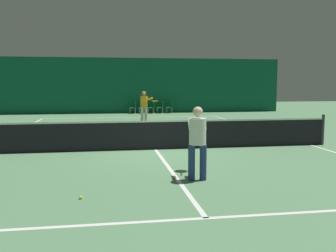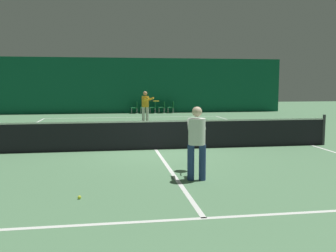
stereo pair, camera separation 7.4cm
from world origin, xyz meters
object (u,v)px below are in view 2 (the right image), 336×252
object	(u,v)px
tennis_ball	(79,197)
tennis_net	(156,134)
courtside_chair_0	(135,107)
courtside_chair_1	(144,107)
courtside_chair_4	(172,106)
player_near	(197,137)
player_far	(146,104)
courtside_chair_3	(163,107)
courtside_chair_2	(154,107)

from	to	relation	value
tennis_ball	tennis_net	bearing A→B (deg)	67.87
tennis_net	courtside_chair_0	size ratio (longest dim) A/B	14.29
courtside_chair_0	courtside_chair_1	xyz separation A→B (m)	(0.66, 0.00, 0.00)
courtside_chair_4	tennis_ball	xyz separation A→B (m)	(-5.05, -19.97, -0.45)
player_near	player_far	world-z (taller)	player_far
courtside_chair_1	courtside_chair_3	size ratio (longest dim) A/B	1.00
courtside_chair_0	courtside_chair_1	world-z (taller)	same
courtside_chair_4	tennis_ball	size ratio (longest dim) A/B	12.73
courtside_chair_3	tennis_net	bearing A→B (deg)	-8.90
tennis_net	courtside_chair_3	bearing A→B (deg)	81.10
courtside_chair_4	tennis_ball	distance (m)	20.60
courtside_chair_3	player_near	bearing A→B (deg)	-5.74
courtside_chair_1	tennis_ball	size ratio (longest dim) A/B	12.73
courtside_chair_0	courtside_chair_4	bearing A→B (deg)	90.00
courtside_chair_4	courtside_chair_2	bearing A→B (deg)	-90.00
courtside_chair_1	courtside_chair_2	distance (m)	0.66
courtside_chair_0	courtside_chair_3	size ratio (longest dim) A/B	1.00
courtside_chair_2	courtside_chair_3	distance (m)	0.66
tennis_net	courtside_chair_3	world-z (taller)	tennis_net
player_near	courtside_chair_4	distance (m)	19.09
player_far	courtside_chair_2	world-z (taller)	player_far
courtside_chair_0	courtside_chair_4	xyz separation A→B (m)	(2.65, 0.00, 0.00)
tennis_ball	player_near	bearing A→B (deg)	22.94
courtside_chair_4	player_far	bearing A→B (deg)	-22.13
player_far	courtside_chair_2	distance (m)	6.22
courtside_chair_3	courtside_chair_2	bearing A→B (deg)	-90.00
tennis_net	courtside_chair_1	distance (m)	14.95
player_far	courtside_chair_4	world-z (taller)	player_far
tennis_net	player_far	world-z (taller)	player_far
player_far	tennis_net	bearing A→B (deg)	-33.44
tennis_net	courtside_chair_1	size ratio (longest dim) A/B	14.29
courtside_chair_0	tennis_ball	bearing A→B (deg)	-6.85
courtside_chair_0	courtside_chair_3	xyz separation A→B (m)	(1.99, 0.00, 0.00)
courtside_chair_2	courtside_chair_4	xyz separation A→B (m)	(1.33, 0.00, 0.00)
tennis_net	courtside_chair_0	world-z (taller)	tennis_net
player_near	courtside_chair_1	distance (m)	18.93
courtside_chair_3	tennis_ball	world-z (taller)	courtside_chair_3
player_far	courtside_chair_2	size ratio (longest dim) A/B	2.05
courtside_chair_3	tennis_ball	distance (m)	20.45
player_far	courtside_chair_3	distance (m)	6.37
player_far	courtside_chair_3	bearing A→B (deg)	133.36
courtside_chair_2	courtside_chair_4	bearing A→B (deg)	90.00
courtside_chair_0	courtside_chair_4	size ratio (longest dim) A/B	1.00
player_near	courtside_chair_2	world-z (taller)	player_near
courtside_chair_4	courtside_chair_0	bearing A→B (deg)	-90.00
courtside_chair_2	tennis_ball	distance (m)	20.32
player_far	courtside_chair_1	size ratio (longest dim) A/B	2.05
courtside_chair_3	courtside_chair_0	bearing A→B (deg)	-90.00
courtside_chair_2	tennis_ball	xyz separation A→B (m)	(-3.73, -19.97, -0.45)
courtside_chair_4	tennis_ball	world-z (taller)	courtside_chair_4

